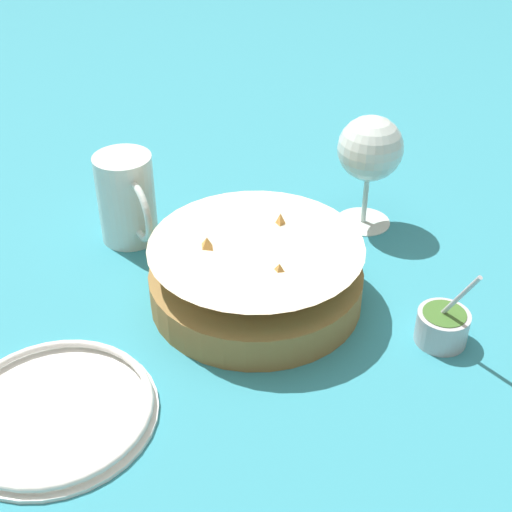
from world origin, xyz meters
TOP-DOWN VIEW (x-y plane):
  - ground_plane at (0.00, 0.00)m, footprint 4.00×4.00m
  - food_basket at (0.02, -0.02)m, footprint 0.25×0.25m
  - sauce_cup at (0.18, 0.12)m, footprint 0.07×0.06m
  - wine_glass at (-0.06, 0.19)m, footprint 0.09×0.09m
  - beer_mug at (-0.18, -0.10)m, footprint 0.12×0.07m
  - side_plate at (0.08, -0.28)m, footprint 0.20×0.20m

SIDE VIEW (x-z plane):
  - ground_plane at x=0.00m, z-range 0.00..0.00m
  - side_plate at x=0.08m, z-range 0.00..0.01m
  - sauce_cup at x=0.18m, z-range -0.03..0.08m
  - food_basket at x=0.02m, z-range -0.01..0.08m
  - beer_mug at x=-0.18m, z-range 0.00..0.11m
  - wine_glass at x=-0.06m, z-range 0.03..0.19m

